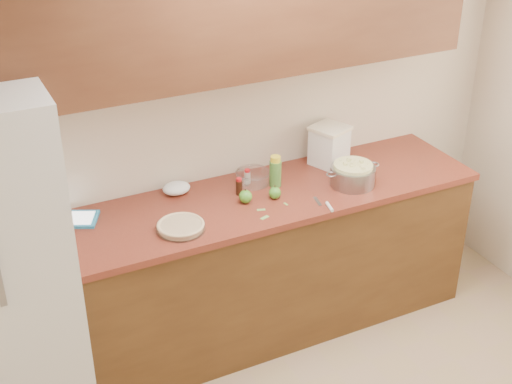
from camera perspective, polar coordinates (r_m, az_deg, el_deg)
name	(u,v)px	position (r m, az deg, el deg)	size (l,w,h in m)	color
room_shell	(431,279)	(2.76, 13.80, -6.76)	(3.60, 3.60, 3.60)	tan
counter_run	(257,264)	(4.25, 0.07, -5.77)	(2.64, 0.68, 0.92)	#583718
upper_cabinets	(244,7)	(3.76, -0.99, 14.57)	(2.60, 0.34, 0.70)	#542E19
pie	(181,227)	(3.71, -6.04, -2.77)	(0.26, 0.26, 0.04)	silver
colander	(353,175)	(4.15, 7.74, 1.39)	(0.35, 0.26, 0.13)	gray
flour_canister	(329,145)	(4.35, 5.87, 3.75)	(0.26, 0.26, 0.25)	white
tablet	(75,219)	(3.90, -14.26, -2.12)	(0.28, 0.26, 0.02)	#2788BB
paring_knife	(328,206)	(3.92, 5.77, -1.12)	(0.06, 0.19, 0.02)	gray
lemon_bottle	(275,172)	(4.08, 1.56, 1.63)	(0.07, 0.07, 0.19)	#4C8C38
cinnamon_shaker	(247,177)	(4.13, -0.70, 1.24)	(0.04, 0.04, 0.09)	beige
vanilla_bottle	(239,187)	(4.01, -1.37, 0.43)	(0.04, 0.04, 0.10)	black
mixing_bowl	(253,177)	(4.13, -0.25, 1.23)	(0.20, 0.20, 0.08)	silver
paper_towel	(176,188)	(4.05, -6.39, 0.31)	(0.16, 0.13, 0.07)	white
apple_left	(246,197)	(3.93, -0.84, -0.37)	(0.07, 0.07, 0.09)	#489329
apple_center	(275,193)	(3.98, 1.52, -0.06)	(0.07, 0.07, 0.08)	#489329
peel_a	(265,218)	(3.80, 0.70, -2.06)	(0.05, 0.02, 0.00)	#83B95A
peel_b	(286,204)	(3.93, 2.40, -0.96)	(0.03, 0.01, 0.00)	#83B95A
peel_c	(261,210)	(3.88, 0.42, -1.43)	(0.05, 0.02, 0.00)	#83B95A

